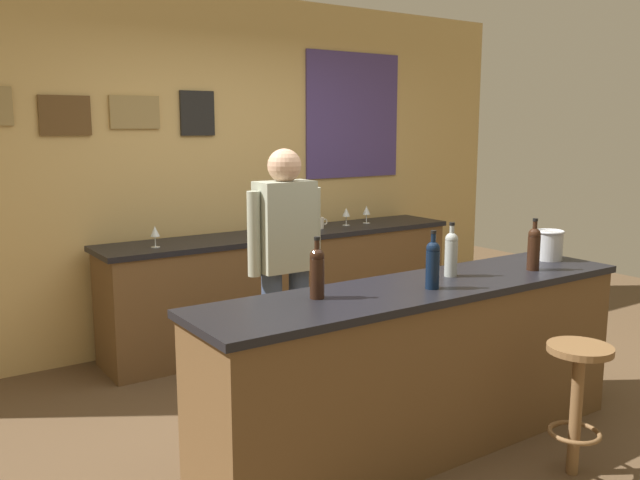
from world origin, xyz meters
The scene contains 15 objects.
ground_plane centered at (0.00, 0.00, 0.00)m, with size 10.00×10.00×0.00m, color brown.
back_wall centered at (0.02, 2.03, 1.41)m, with size 6.00×0.09×2.80m.
bar_counter centered at (0.00, -0.40, 0.46)m, with size 2.61×0.60×0.92m.
side_counter centered at (0.40, 1.65, 0.45)m, with size 3.08×0.56×0.90m.
bartender centered at (-0.27, 0.56, 0.94)m, with size 0.52×0.21×1.62m.
bar_stool centered at (0.45, -1.06, 0.46)m, with size 0.32×0.32×0.68m.
wine_bottle_a centered at (-0.62, -0.32, 1.06)m, with size 0.07×0.07×0.31m.
wine_bottle_b centered at (-0.02, -0.49, 1.06)m, with size 0.07×0.07×0.31m.
wine_bottle_c centered at (0.27, -0.34, 1.06)m, with size 0.07×0.07×0.31m.
wine_bottle_d centered at (0.79, -0.49, 1.06)m, with size 0.07×0.07×0.31m.
ice_bucket centered at (1.13, -0.34, 1.02)m, with size 0.19×0.19×0.19m.
wine_glass_a centered at (-0.73, 1.58, 1.01)m, with size 0.07×0.07×0.16m.
wine_glass_b centered at (1.03, 1.68, 1.01)m, with size 0.07×0.07×0.16m.
wine_glass_c centered at (1.26, 1.68, 1.01)m, with size 0.07×0.07×0.16m.
coffee_mug centered at (0.74, 1.66, 0.95)m, with size 0.13×0.08×0.09m.
Camera 1 is at (-2.39, -2.95, 1.75)m, focal length 37.45 mm.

